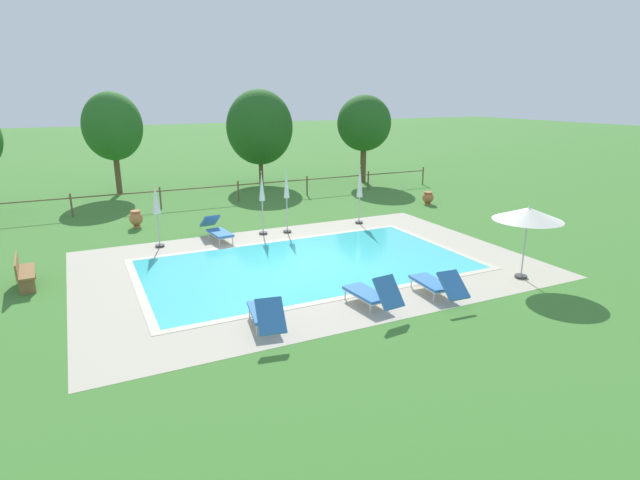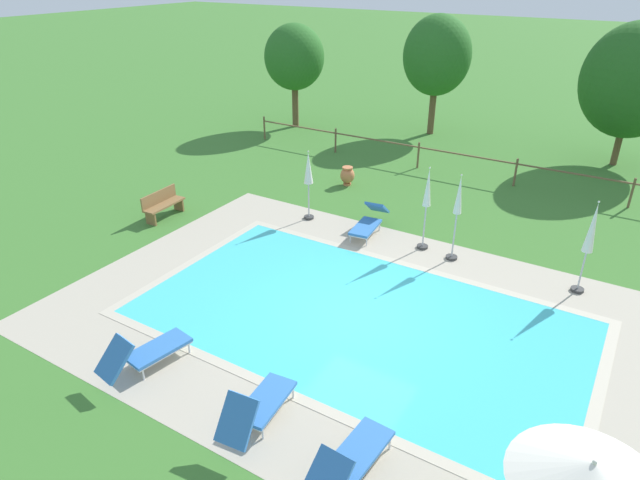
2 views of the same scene
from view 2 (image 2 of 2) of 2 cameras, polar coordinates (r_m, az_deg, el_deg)
The scene contains 19 objects.
ground_plane at distance 12.99m, azimuth 3.86°, elevation -8.01°, with size 160.00×160.00×0.00m, color #3D752D.
pool_deck_paving at distance 12.99m, azimuth 3.86°, elevation -8.00°, with size 13.94×9.49×0.01m, color #B2A893.
swimming_pool_water at distance 12.99m, azimuth 3.86°, elevation -8.00°, with size 10.06×5.61×0.01m, color #42CCD6.
pool_coping_rim at distance 12.99m, azimuth 3.86°, elevation -7.98°, with size 10.54×6.09×0.01m.
sun_lounger_north_near_steps at distance 11.86m, azimuth -17.49°, elevation -10.96°, with size 0.91×1.99×0.94m.
sun_lounger_north_mid at distance 9.42m, azimuth 3.21°, elevation -21.61°, with size 0.72×2.01×0.87m.
sun_lounger_north_far at distance 16.76m, azimuth 5.08°, elevation 1.91°, with size 0.82×2.06×0.84m.
sun_lounger_north_end at distance 10.24m, azimuth -6.42°, elevation -16.69°, with size 0.79×1.91×0.99m.
patio_umbrella_open_foreground at distance 7.88m, azimuth 26.18°, elevation -20.91°, with size 1.97×1.97×2.17m.
patio_umbrella_closed_row_west at distance 14.66m, azimuth 26.18°, elevation 0.55°, with size 0.32×0.32×2.46m.
patio_umbrella_closed_row_mid_west at distance 15.13m, azimuth 14.05°, elevation 3.53°, with size 0.32×0.32×2.49m.
patio_umbrella_closed_row_centre at distance 17.20m, azimuth -1.20°, elevation 6.93°, with size 0.32×0.32×2.26m.
patio_umbrella_closed_row_mid_east at distance 15.56m, azimuth 11.00°, elevation 4.43°, with size 0.32×0.32×2.46m.
wooden_bench_lawn_side at distance 18.42m, azimuth -15.94°, elevation 3.64°, with size 0.52×1.52×0.87m.
terracotta_urn_by_tree at distance 20.42m, azimuth 2.85°, elevation 6.69°, with size 0.52×0.52×0.70m.
perimeter_fence at distance 21.41m, azimuth 19.61°, elevation 7.03°, with size 22.86×0.08×1.05m.
tree_far_west at distance 24.87m, azimuth 29.67°, elevation 14.10°, with size 3.88×3.88×5.52m.
tree_west_mid at distance 26.75m, azimuth 12.00°, elevation 18.11°, with size 3.06×3.06×5.38m.
tree_east_mid at distance 27.58m, azimuth -2.67°, elevation 18.31°, with size 2.85×2.85×4.86m.
Camera 2 is at (4.84, -9.50, 7.43)m, focal length 31.00 mm.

